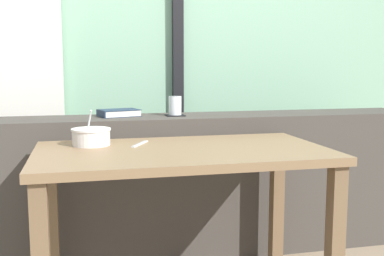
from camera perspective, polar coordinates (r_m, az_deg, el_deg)
outdoor_backdrop at (r=3.22m, az=-4.52°, el=13.80°), size 4.80×0.08×2.80m
curtain_left_panel at (r=3.09m, az=-20.87°, el=10.79°), size 0.56×0.06×2.50m
window_divider_post at (r=3.16m, az=-1.75°, el=12.10°), size 0.07×0.05×2.60m
dark_console_ledge at (r=2.62m, az=-2.03°, el=-7.00°), size 2.80×0.35×0.78m
breakfast_table at (r=2.00m, az=-1.16°, el=-5.52°), size 1.22×0.68×0.70m
coaster_square at (r=2.55m, az=-2.10°, el=1.56°), size 0.10×0.10×0.00m
juice_glass at (r=2.55m, az=-2.10°, el=2.63°), size 0.07×0.07×0.10m
closed_book at (r=2.56m, az=-8.93°, el=1.83°), size 0.24×0.19×0.04m
soup_bowl at (r=2.10m, az=-12.19°, el=-1.07°), size 0.17×0.17×0.16m
fork_utensil at (r=2.09m, az=-6.37°, el=-1.95°), size 0.09×0.16×0.01m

